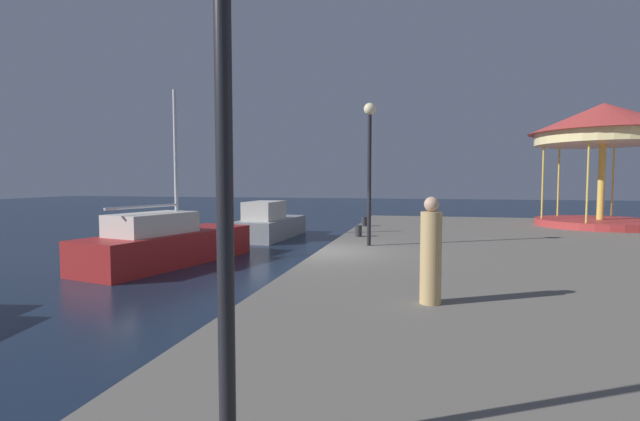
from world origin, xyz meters
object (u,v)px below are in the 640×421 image
Objects in this scene: lamp_post_mid_promenade at (369,149)px; sailboat_red at (167,244)px; person_mid_promenade at (431,254)px; carousel at (603,135)px; lamp_post_near_edge at (222,5)px; bollard_center at (359,231)px; bollard_south at (364,222)px; motorboat_grey at (269,224)px.

sailboat_red is at bearing -178.27° from lamp_post_mid_promenade.
sailboat_red is at bearing 143.79° from person_mid_promenade.
carousel is 12.22m from lamp_post_mid_promenade.
lamp_post_near_edge is 2.71× the size of person_mid_promenade.
sailboat_red is at bearing -158.54° from bollard_center.
carousel is at bearing 65.33° from lamp_post_near_edge.
bollard_center is (-0.63, 2.19, -2.74)m from lamp_post_mid_promenade.
lamp_post_near_edge is 5.33m from person_mid_promenade.
bollard_south is (5.80, 6.20, 0.31)m from sailboat_red.
sailboat_red is at bearing -98.17° from motorboat_grey.
lamp_post_mid_promenade is (6.71, 0.20, 3.05)m from sailboat_red.
sailboat_red is 1.55× the size of lamp_post_mid_promenade.
lamp_post_near_edge is 10.96m from lamp_post_mid_promenade.
carousel reaches higher than lamp_post_near_edge.
carousel reaches higher than sailboat_red.
sailboat_red is at bearing -152.10° from carousel.
carousel is at bearing 27.90° from sailboat_red.
motorboat_grey is at bearing 166.29° from bollard_south.
lamp_post_near_edge is (7.00, -10.75, 3.26)m from sailboat_red.
carousel is at bearing 63.28° from person_mid_promenade.
lamp_post_near_edge is 13.50m from bollard_center.
lamp_post_near_edge is at bearing -107.69° from person_mid_promenade.
lamp_post_mid_promenade reaches higher than person_mid_promenade.
sailboat_red is 16.60× the size of bollard_center.
sailboat_red reaches higher than motorboat_grey.
carousel is at bearing 3.88° from motorboat_grey.
carousel reaches higher than person_mid_promenade.
motorboat_grey is at bearing 81.83° from sailboat_red.
lamp_post_mid_promenade is 6.65m from bollard_south.
motorboat_grey is 0.89× the size of carousel.
lamp_post_near_edge is at bearing -71.83° from motorboat_grey.
bollard_south is 3.81m from bollard_center.
sailboat_red is 1.11× the size of carousel.
carousel reaches higher than motorboat_grey.
bollard_center is at bearing 21.46° from sailboat_red.
carousel reaches higher than lamp_post_mid_promenade.
motorboat_grey is 13.31× the size of bollard_center.
lamp_post_mid_promenade is at bearing -74.06° from bollard_center.
sailboat_red reaches higher than bollard_south.
motorboat_grey is 7.07m from bollard_center.
sailboat_red is 3.86× the size of person_mid_promenade.
carousel is 11.97m from bollard_center.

